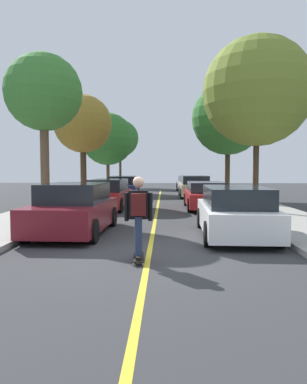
{
  "coord_description": "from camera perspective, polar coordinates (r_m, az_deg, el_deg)",
  "views": [
    {
      "loc": [
        0.35,
        -7.91,
        1.93
      ],
      "look_at": [
        -0.06,
        5.43,
        1.06
      ],
      "focal_mm": 34.35,
      "sensor_mm": 36.0,
      "label": 1
    }
  ],
  "objects": [
    {
      "name": "parked_car_left_far",
      "position": [
        23.67,
        -4.76,
        0.71
      ],
      "size": [
        2.03,
        4.68,
        1.43
      ],
      "color": "navy",
      "rests_on": "ground"
    },
    {
      "name": "street_tree_left_near",
      "position": [
        21.06,
        -10.91,
        10.29
      ],
      "size": [
        3.21,
        3.21,
        5.86
      ],
      "color": "#3D2D1E",
      "rests_on": "sidewalk_left"
    },
    {
      "name": "parked_car_left_near",
      "position": [
        17.56,
        -7.03,
        -0.38
      ],
      "size": [
        1.93,
        4.32,
        1.4
      ],
      "color": "maroon",
      "rests_on": "ground"
    },
    {
      "name": "parked_car_right_farthest",
      "position": [
        30.53,
        5.46,
        1.29
      ],
      "size": [
        1.94,
        4.17,
        1.29
      ],
      "color": "#B7B7BC",
      "rests_on": "ground"
    },
    {
      "name": "ground",
      "position": [
        8.15,
        -0.78,
        -9.98
      ],
      "size": [
        80.0,
        80.0,
        0.0
      ],
      "primitive_type": "plane",
      "color": "#353538"
    },
    {
      "name": "skateboard",
      "position": [
        7.72,
        -2.33,
        -10.1
      ],
      "size": [
        0.27,
        0.85,
        0.1
      ],
      "color": "black",
      "rests_on": "ground"
    },
    {
      "name": "parked_car_right_nearest",
      "position": [
        10.6,
        12.5,
        -3.04
      ],
      "size": [
        2.04,
        4.41,
        1.41
      ],
      "color": "white",
      "rests_on": "ground"
    },
    {
      "name": "street_tree_left_farthest",
      "position": [
        37.89,
        -5.2,
        8.27
      ],
      "size": [
        3.74,
        3.74,
        6.69
      ],
      "color": "#3D2D1E",
      "rests_on": "sidewalk_left"
    },
    {
      "name": "parked_car_right_far",
      "position": [
        24.53,
        6.37,
        0.85
      ],
      "size": [
        2.0,
        4.57,
        1.44
      ],
      "color": "#BCAD89",
      "rests_on": "ground"
    },
    {
      "name": "center_line",
      "position": [
        12.07,
        0.06,
        -5.47
      ],
      "size": [
        0.12,
        39.2,
        0.01
      ],
      "primitive_type": "cube",
      "color": "gold",
      "rests_on": "ground"
    },
    {
      "name": "skateboarder",
      "position": [
        7.52,
        -2.35,
        -3.1
      ],
      "size": [
        0.58,
        0.7,
        1.65
      ],
      "color": "black",
      "rests_on": "skateboard"
    },
    {
      "name": "street_tree_right_near",
      "position": [
        23.15,
        11.5,
        11.07
      ],
      "size": [
        4.4,
        4.4,
        6.99
      ],
      "color": "#3D2D1E",
      "rests_on": "sidewalk_right"
    },
    {
      "name": "parked_car_right_near",
      "position": [
        17.6,
        8.2,
        -0.54
      ],
      "size": [
        1.98,
        4.37,
        1.28
      ],
      "color": "maroon",
      "rests_on": "ground"
    },
    {
      "name": "street_tree_right_nearest",
      "position": [
        16.39,
        15.81,
        14.75
      ],
      "size": [
        4.54,
        4.54,
        7.24
      ],
      "color": "#3D2D1E",
      "rests_on": "sidewalk_right"
    },
    {
      "name": "street_tree_left_nearest",
      "position": [
        14.81,
        -16.71,
        14.46
      ],
      "size": [
        2.89,
        2.89,
        6.08
      ],
      "color": "brown",
      "rests_on": "sidewalk_left"
    },
    {
      "name": "parked_car_left_nearest",
      "position": [
        11.12,
        -12.22,
        -2.65
      ],
      "size": [
        2.12,
        4.29,
        1.48
      ],
      "color": "maroon",
      "rests_on": "ground"
    },
    {
      "name": "street_tree_left_far",
      "position": [
        29.76,
        -7.12,
        8.15
      ],
      "size": [
        4.16,
        4.16,
        6.2
      ],
      "color": "#4C3823",
      "rests_on": "sidewalk_left"
    }
  ]
}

